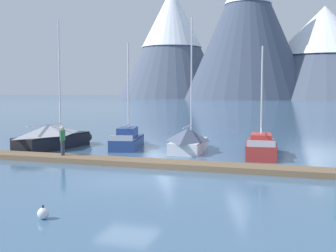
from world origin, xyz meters
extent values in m
plane|color=#426689|center=(0.00, 0.00, 0.00)|extent=(700.00, 700.00, 0.00)
cone|color=#4C566B|center=(-64.90, 218.61, 30.77)|extent=(59.83, 59.83, 61.54)
cone|color=white|center=(-64.90, 218.61, 44.92)|extent=(34.02, 34.02, 33.32)
cone|color=#424C60|center=(-19.06, 191.36, 34.26)|extent=(59.62, 59.62, 68.53)
cone|color=#4C566B|center=(15.79, 210.77, 22.63)|extent=(85.99, 85.99, 45.27)
cone|color=white|center=(15.79, 210.77, 33.06)|extent=(48.89, 48.89, 24.51)
cube|color=brown|center=(0.00, 4.00, 0.15)|extent=(24.44, 2.02, 0.30)
cylinder|color=#38383D|center=(-0.01, 3.33, 0.12)|extent=(23.44, 0.62, 0.24)
cylinder|color=#38383D|center=(0.01, 4.67, 0.12)|extent=(23.44, 0.62, 0.24)
cube|color=black|center=(-9.15, 8.46, 0.50)|extent=(2.65, 6.26, 0.99)
ellipsoid|color=black|center=(-8.70, 11.73, 0.50)|extent=(1.75, 1.70, 0.94)
cube|color=black|center=(-9.15, 8.46, 0.95)|extent=(2.67, 6.14, 0.06)
cylinder|color=silver|center=(-9.04, 9.28, 4.94)|extent=(0.10, 0.10, 7.89)
cylinder|color=silver|center=(-9.27, 7.63, 1.72)|extent=(0.53, 3.31, 0.08)
pyramid|color=silver|center=(-9.22, 8.01, 1.34)|extent=(2.73, 5.09, 0.70)
cube|color=navy|center=(-4.39, 10.38, 0.38)|extent=(2.71, 5.01, 0.76)
ellipsoid|color=navy|center=(-5.00, 13.06, 0.38)|extent=(1.88, 2.39, 0.72)
cube|color=#121D39|center=(-4.39, 10.38, 0.72)|extent=(2.73, 4.93, 0.06)
cylinder|color=silver|center=(-4.53, 10.98, 4.07)|extent=(0.10, 0.10, 6.62)
cylinder|color=silver|center=(-4.29, 9.92, 1.64)|extent=(0.56, 2.14, 0.08)
cube|color=#2F4A8A|center=(-4.42, 10.49, 1.10)|extent=(1.63, 2.35, 0.68)
cube|color=silver|center=(-3.89, 8.14, 0.94)|extent=(1.52, 0.44, 0.36)
cube|color=white|center=(0.21, 9.92, 0.38)|extent=(2.19, 4.64, 0.76)
ellipsoid|color=white|center=(0.03, 12.53, 0.38)|extent=(1.74, 2.08, 0.72)
cube|color=slate|center=(0.21, 9.92, 0.72)|extent=(2.23, 4.56, 0.06)
cylinder|color=silver|center=(0.15, 10.74, 4.83)|extent=(0.10, 0.10, 8.13)
cylinder|color=silver|center=(0.24, 9.38, 1.71)|extent=(0.26, 2.72, 0.08)
pyramid|color=#4C5670|center=(0.23, 9.58, 1.17)|extent=(2.38, 3.76, 0.81)
cube|color=#B2332D|center=(4.95, 9.22, 0.44)|extent=(2.20, 4.99, 0.88)
ellipsoid|color=#B2332D|center=(4.69, 11.89, 0.44)|extent=(1.61, 1.64, 0.84)
cube|color=#501614|center=(4.95, 9.22, 0.84)|extent=(2.23, 4.90, 0.06)
cylinder|color=silver|center=(4.89, 9.83, 3.83)|extent=(0.10, 0.10, 5.89)
cylinder|color=silver|center=(5.04, 8.36, 1.67)|extent=(0.37, 2.94, 0.08)
cube|color=#C03A35|center=(4.94, 9.34, 1.13)|extent=(1.42, 2.29, 0.51)
cube|color=silver|center=(5.18, 6.89, 1.06)|extent=(1.56, 0.25, 0.36)
cylinder|color=#384256|center=(-5.82, 4.16, 0.73)|extent=(0.14, 0.14, 0.86)
cylinder|color=#384256|center=(-5.88, 4.41, 0.73)|extent=(0.14, 0.14, 0.86)
cube|color=#387A4C|center=(-5.85, 4.28, 1.46)|extent=(0.30, 0.42, 0.60)
sphere|color=beige|center=(-5.85, 4.28, 1.88)|extent=(0.22, 0.22, 0.22)
cylinder|color=#387A4C|center=(-5.79, 4.04, 1.39)|extent=(0.09, 0.09, 0.62)
cylinder|color=#387A4C|center=(-5.91, 4.52, 1.39)|extent=(0.09, 0.09, 0.62)
sphere|color=white|center=(-0.29, -6.08, 0.18)|extent=(0.37, 0.37, 0.37)
cylinder|color=#262628|center=(-0.29, -6.08, 0.41)|extent=(0.06, 0.06, 0.08)
camera|label=1|loc=(7.45, -17.57, 4.02)|focal=46.32mm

